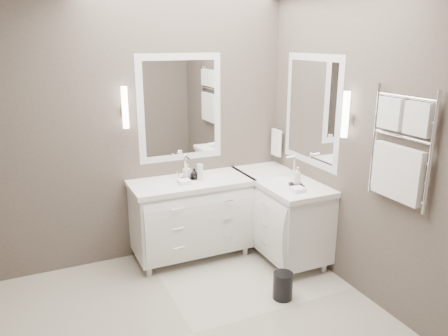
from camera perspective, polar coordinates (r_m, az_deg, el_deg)
name	(u,v)px	position (r m, az deg, el deg)	size (l,w,h in m)	color
floor	(194,334)	(3.69, -3.98, -20.82)	(3.20, 3.00, 0.01)	beige
wall_back	(138,131)	(4.47, -11.19, 4.81)	(3.20, 0.01, 2.70)	#544A43
wall_front	(321,267)	(1.83, 12.50, -12.47)	(3.20, 0.01, 2.70)	#544A43
wall_right	(368,147)	(3.90, 18.27, 2.61)	(0.01, 3.00, 2.70)	#544A43
vanity_back	(192,213)	(4.59, -4.27, -5.94)	(1.24, 0.59, 0.97)	white
vanity_right	(280,211)	(4.67, 7.31, -5.59)	(0.59, 1.24, 0.97)	white
mirror_back	(180,108)	(4.54, -5.72, 7.78)	(0.90, 0.02, 1.10)	white
mirror_right	(312,111)	(4.46, 11.39, 7.37)	(0.02, 0.90, 1.10)	white
sconce_back	(125,108)	(4.33, -12.80, 7.60)	(0.06, 0.06, 0.40)	white
sconce_right	(345,115)	(3.96, 15.58, 6.63)	(0.06, 0.06, 0.40)	white
towel_bar_corner	(276,142)	(4.97, 6.86, 3.38)	(0.03, 0.22, 0.30)	white
towel_ladder	(400,154)	(3.58, 21.97, 1.75)	(0.06, 0.58, 0.90)	white
waste_bin	(283,286)	(4.05, 7.69, -14.99)	(0.18, 0.18, 0.25)	black
amenity_tray_back	(191,179)	(4.47, -4.39, -1.40)	(0.17, 0.13, 0.03)	black
amenity_tray_right	(297,186)	(4.30, 9.47, -2.29)	(0.12, 0.16, 0.02)	black
water_bottle	(200,173)	(4.41, -3.15, -0.60)	(0.06, 0.06, 0.17)	silver
soap_bottle_a	(187,171)	(4.45, -4.86, -0.36)	(0.06, 0.06, 0.14)	white
soap_bottle_b	(194,173)	(4.43, -3.90, -0.68)	(0.08, 0.08, 0.10)	black
soap_bottle_c	(297,176)	(4.27, 9.54, -0.99)	(0.07, 0.07, 0.18)	white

